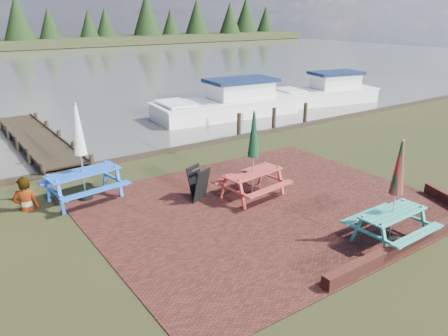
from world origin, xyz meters
name	(u,v)px	position (x,y,z in m)	size (l,w,h in m)	color
ground	(289,221)	(0.00, 0.00, 0.00)	(120.00, 120.00, 0.00)	black
paving	(264,207)	(0.00, 1.00, 0.01)	(9.00, 7.50, 0.02)	#341510
brick_wall	(426,229)	(2.15, -2.42, 0.15)	(6.21, 1.79, 0.30)	#4C1E16
water	(10,70)	(0.00, 37.00, 0.00)	(120.00, 60.00, 0.02)	#46443C
picnic_table_teal	(394,207)	(1.21, -2.09, 0.85)	(1.77, 1.58, 2.42)	teal
picnic_table_red	(253,168)	(0.19, 1.74, 0.87)	(1.98, 1.80, 2.49)	#AF332D
picnic_table_blue	(82,167)	(-3.80, 4.30, 0.96)	(2.17, 1.98, 2.74)	blue
chalkboard	(199,183)	(-1.18, 2.44, 0.49)	(0.63, 0.76, 0.95)	black
jetty	(37,138)	(-3.50, 11.28, 0.11)	(1.76, 9.08, 1.00)	black
boat_near	(229,104)	(6.12, 11.22, 0.43)	(7.92, 3.32, 2.09)	white
boat_far	(326,93)	(13.00, 10.76, 0.40)	(6.77, 3.53, 2.01)	white
person	(22,177)	(-5.33, 4.49, 0.93)	(0.68, 0.45, 1.87)	gray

